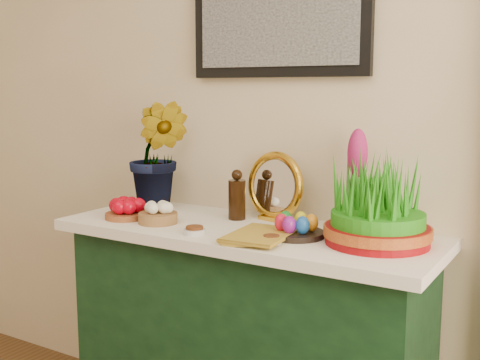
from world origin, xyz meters
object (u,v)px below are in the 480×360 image
mirror (275,187)px  wheatgrass_sabzeh (378,206)px  book (234,232)px  hyacinth_green (158,137)px  sideboard (247,348)px

mirror → wheatgrass_sabzeh: 0.48m
book → wheatgrass_sabzeh: size_ratio=0.73×
hyacinth_green → wheatgrass_sabzeh: (0.97, -0.09, -0.17)m
hyacinth_green → mirror: size_ratio=2.21×
book → wheatgrass_sabzeh: (0.45, 0.16, 0.11)m
hyacinth_green → mirror: bearing=-13.2°
sideboard → book: 0.50m
hyacinth_green → book: (0.53, -0.25, -0.28)m
wheatgrass_sabzeh → book: bearing=-160.6°
sideboard → hyacinth_green: size_ratio=2.18×
hyacinth_green → mirror: hyacinth_green is taller
sideboard → hyacinth_green: bearing=167.7°
sideboard → book: bearing=-76.3°
mirror → wheatgrass_sabzeh: size_ratio=0.78×
wheatgrass_sabzeh → mirror: bearing=161.8°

